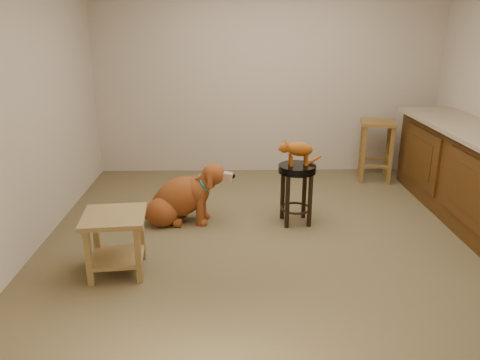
{
  "coord_description": "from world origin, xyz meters",
  "views": [
    {
      "loc": [
        -0.52,
        -4.15,
        1.94
      ],
      "look_at": [
        -0.41,
        0.24,
        0.45
      ],
      "focal_mm": 35.0,
      "sensor_mm": 36.0,
      "label": 1
    }
  ],
  "objects_px": {
    "tabby_kitten": "(297,150)",
    "golden_retriever": "(181,198)",
    "side_table": "(115,234)",
    "padded_stool": "(297,182)",
    "wood_stool": "(376,150)"
  },
  "relations": [
    {
      "from": "tabby_kitten",
      "to": "golden_retriever",
      "type": "bearing_deg",
      "value": 171.55
    },
    {
      "from": "wood_stool",
      "to": "tabby_kitten",
      "type": "relative_size",
      "value": 1.71
    },
    {
      "from": "padded_stool",
      "to": "side_table",
      "type": "distance_m",
      "value": 1.85
    },
    {
      "from": "side_table",
      "to": "tabby_kitten",
      "type": "distance_m",
      "value": 1.89
    },
    {
      "from": "side_table",
      "to": "tabby_kitten",
      "type": "bearing_deg",
      "value": 31.27
    },
    {
      "from": "padded_stool",
      "to": "golden_retriever",
      "type": "bearing_deg",
      "value": 177.07
    },
    {
      "from": "padded_stool",
      "to": "tabby_kitten",
      "type": "xyz_separation_m",
      "value": [
        -0.01,
        0.0,
        0.33
      ]
    },
    {
      "from": "padded_stool",
      "to": "tabby_kitten",
      "type": "distance_m",
      "value": 0.33
    },
    {
      "from": "wood_stool",
      "to": "tabby_kitten",
      "type": "bearing_deg",
      "value": -132.11
    },
    {
      "from": "padded_stool",
      "to": "golden_retriever",
      "type": "distance_m",
      "value": 1.18
    },
    {
      "from": "side_table",
      "to": "padded_stool",
      "type": "bearing_deg",
      "value": 31.09
    },
    {
      "from": "golden_retriever",
      "to": "tabby_kitten",
      "type": "xyz_separation_m",
      "value": [
        1.15,
        -0.06,
        0.52
      ]
    },
    {
      "from": "side_table",
      "to": "wood_stool",
      "type": "bearing_deg",
      "value": 39.51
    },
    {
      "from": "wood_stool",
      "to": "padded_stool",
      "type": "bearing_deg",
      "value": -131.86
    },
    {
      "from": "side_table",
      "to": "golden_retriever",
      "type": "height_order",
      "value": "golden_retriever"
    }
  ]
}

